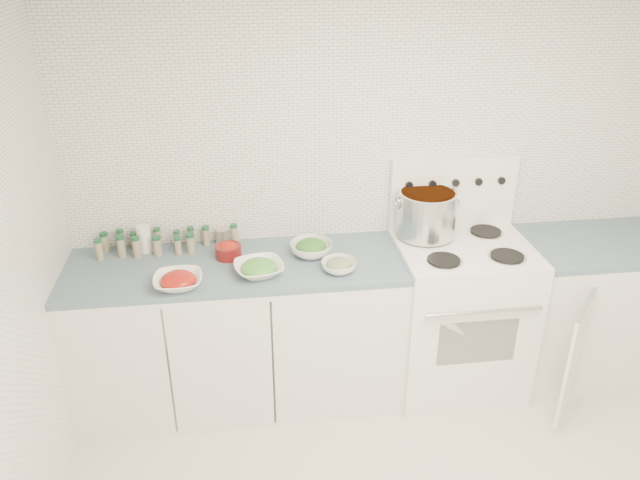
{
  "coord_description": "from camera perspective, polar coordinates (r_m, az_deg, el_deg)",
  "views": [
    {
      "loc": [
        -0.75,
        -1.86,
        2.52
      ],
      "look_at": [
        -0.36,
        1.14,
        1.04
      ],
      "focal_mm": 35.0,
      "sensor_mm": 36.0,
      "label": 1
    }
  ],
  "objects": [
    {
      "name": "bowl_broccoli",
      "position": [
        3.5,
        -0.81,
        -0.73
      ],
      "size": [
        0.25,
        0.25,
        0.1
      ],
      "color": "white",
      "rests_on": "counter_left"
    },
    {
      "name": "bowl_tomato",
      "position": [
        3.27,
        -12.85,
        -3.64
      ],
      "size": [
        0.25,
        0.25,
        0.08
      ],
      "color": "white",
      "rests_on": "counter_left"
    },
    {
      "name": "stock_pot",
      "position": [
        3.65,
        9.72,
        2.56
      ],
      "size": [
        0.36,
        0.34,
        0.26
      ],
      "rotation": [
        0.0,
        0.0,
        0.25
      ],
      "color": "silver",
      "rests_on": "stove"
    },
    {
      "name": "tin_can",
      "position": [
        3.66,
        -8.94,
        0.3
      ],
      "size": [
        0.09,
        0.09,
        0.09
      ],
      "primitive_type": "cylinder",
      "rotation": [
        0.0,
        0.0,
        -0.32
      ],
      "color": "#B0A895",
      "rests_on": "counter_left"
    },
    {
      "name": "counter_right",
      "position": [
        4.22,
        23.05,
        -5.68
      ],
      "size": [
        0.89,
        0.93,
        0.9
      ],
      "color": "white",
      "rests_on": "ground"
    },
    {
      "name": "room_walls",
      "position": [
        2.22,
        13.15,
        -0.37
      ],
      "size": [
        3.54,
        3.04,
        2.52
      ],
      "color": "white",
      "rests_on": "ground"
    },
    {
      "name": "bowl_snowpea",
      "position": [
        3.32,
        -5.61,
        -2.57
      ],
      "size": [
        0.3,
        0.3,
        0.09
      ],
      "color": "white",
      "rests_on": "counter_left"
    },
    {
      "name": "bowl_zucchini",
      "position": [
        3.34,
        1.75,
        -2.33
      ],
      "size": [
        0.2,
        0.2,
        0.08
      ],
      "color": "white",
      "rests_on": "counter_left"
    },
    {
      "name": "spice_cluster",
      "position": [
        3.65,
        -14.78,
        -0.18
      ],
      "size": [
        0.78,
        0.15,
        0.13
      ],
      "color": "gray",
      "rests_on": "counter_left"
    },
    {
      "name": "counter_left",
      "position": [
        3.68,
        -7.37,
        -8.38
      ],
      "size": [
        1.85,
        0.62,
        0.9
      ],
      "color": "white",
      "rests_on": "ground"
    },
    {
      "name": "stove",
      "position": [
        3.86,
        12.46,
        -6.29
      ],
      "size": [
        0.76,
        0.7,
        1.36
      ],
      "color": "white",
      "rests_on": "ground"
    },
    {
      "name": "bowl_pepper",
      "position": [
        3.51,
        -8.39,
        -0.93
      ],
      "size": [
        0.15,
        0.15,
        0.09
      ],
      "color": "#5D100F",
      "rests_on": "counter_left"
    },
    {
      "name": "salt_canister",
      "position": [
        3.66,
        -15.77,
        0.09
      ],
      "size": [
        0.1,
        0.1,
        0.16
      ],
      "primitive_type": "cylinder",
      "rotation": [
        0.0,
        0.0,
        -0.33
      ],
      "color": "white",
      "rests_on": "counter_left"
    }
  ]
}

